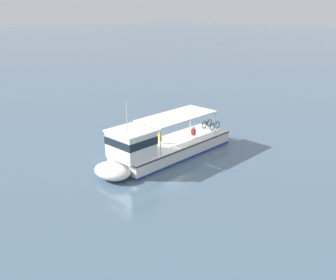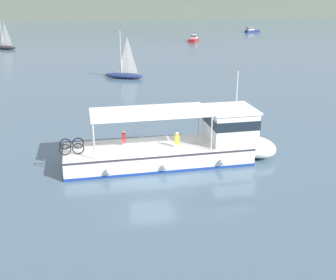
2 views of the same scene
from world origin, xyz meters
name	(u,v)px [view 2 (image 2 of 2)]	position (x,y,z in m)	size (l,w,h in m)	color
ground_plane	(151,173)	(0.00, 0.00, 0.00)	(400.00, 400.00, 0.00)	slate
distant_shoreline	(106,7)	(0.00, 139.65, 4.07)	(400.00, 28.00, 8.14)	#606B5B
ferry_main	(185,145)	(2.19, 1.39, 1.01)	(12.96, 4.02, 5.32)	white
motorboat_off_stern	(252,30)	(34.06, 79.18, 0.54)	(3.82, 2.23, 1.26)	navy
sailboat_horizon_east	(124,74)	(0.04, 27.06, 0.54)	(4.93, 3.33, 5.40)	navy
motorboat_far_right	(194,39)	(16.00, 62.50, 0.54)	(2.78, 3.80, 1.26)	maroon
sailboat_far_left	(5,46)	(-19.17, 56.15, 0.54)	(4.85, 3.64, 5.40)	#232328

